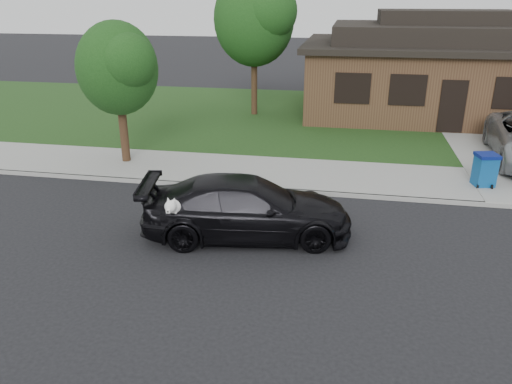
# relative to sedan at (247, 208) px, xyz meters

# --- Properties ---
(ground) EXTENTS (120.00, 120.00, 0.00)m
(ground) POSITION_rel_sedan_xyz_m (2.34, -0.57, -0.72)
(ground) COLOR black
(ground) RESTS_ON ground
(sidewalk) EXTENTS (60.00, 3.00, 0.12)m
(sidewalk) POSITION_rel_sedan_xyz_m (2.34, 4.43, -0.66)
(sidewalk) COLOR gray
(sidewalk) RESTS_ON ground
(curb) EXTENTS (60.00, 0.12, 0.12)m
(curb) POSITION_rel_sedan_xyz_m (2.34, 2.93, -0.66)
(curb) COLOR gray
(curb) RESTS_ON ground
(lawn) EXTENTS (60.00, 13.00, 0.13)m
(lawn) POSITION_rel_sedan_xyz_m (2.34, 12.43, -0.65)
(lawn) COLOR #193814
(lawn) RESTS_ON ground
(driveway) EXTENTS (4.50, 13.00, 0.14)m
(driveway) POSITION_rel_sedan_xyz_m (8.34, 9.43, -0.65)
(driveway) COLOR gray
(driveway) RESTS_ON ground
(sedan) EXTENTS (5.21, 2.82, 1.43)m
(sedan) POSITION_rel_sedan_xyz_m (0.00, 0.00, 0.00)
(sedan) COLOR black
(sedan) RESTS_ON ground
(recycling_bin) EXTENTS (0.70, 0.70, 0.99)m
(recycling_bin) POSITION_rel_sedan_xyz_m (6.31, 4.28, -0.10)
(recycling_bin) COLOR navy
(recycling_bin) RESTS_ON sidewalk
(house) EXTENTS (12.60, 8.60, 4.65)m
(house) POSITION_rel_sedan_xyz_m (6.34, 14.42, 1.42)
(house) COLOR #422B1C
(house) RESTS_ON ground
(tree_0) EXTENTS (3.78, 3.60, 6.34)m
(tree_0) POSITION_rel_sedan_xyz_m (-1.99, 12.30, 3.76)
(tree_0) COLOR #332114
(tree_0) RESTS_ON ground
(tree_2) EXTENTS (2.73, 2.60, 4.59)m
(tree_2) POSITION_rel_sedan_xyz_m (-5.04, 4.54, 2.55)
(tree_2) COLOR #332114
(tree_2) RESTS_ON ground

